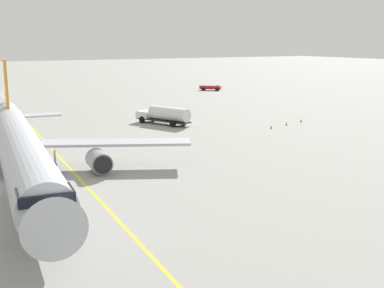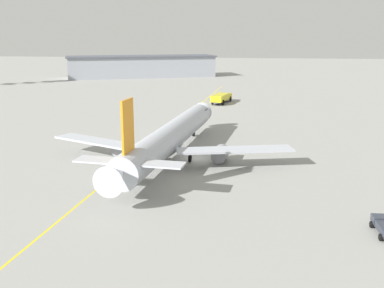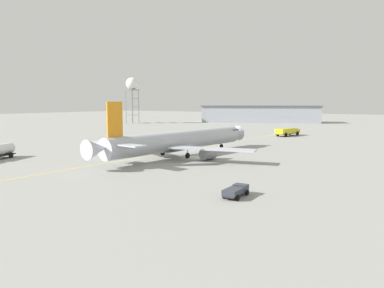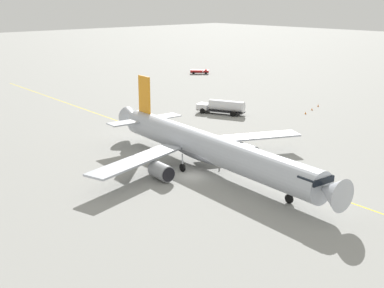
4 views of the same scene
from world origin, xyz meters
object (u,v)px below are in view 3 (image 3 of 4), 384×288
at_px(airliner_main, 179,141).
at_px(baggage_truck_truck, 236,191).
at_px(fire_tender_truck, 287,131).
at_px(radar_tower, 132,85).
at_px(safety_cone_near, 14,148).

bearing_deg(airliner_main, baggage_truck_truck, -127.88).
bearing_deg(fire_tender_truck, radar_tower, 85.31).
distance_m(baggage_truck_truck, radar_tower, 157.47).
bearing_deg(fire_tender_truck, airliner_main, -171.58).
relative_size(baggage_truck_truck, fire_tender_truck, 0.38).
bearing_deg(baggage_truck_truck, radar_tower, 44.33).
xyz_separation_m(baggage_truck_truck, fire_tender_truck, (21.07, -79.26, 0.83)).
height_order(baggage_truck_truck, radar_tower, radar_tower).
xyz_separation_m(airliner_main, baggage_truck_truck, (-24.46, 23.10, -2.32)).
bearing_deg(safety_cone_near, fire_tender_truck, -122.06).
distance_m(baggage_truck_truck, fire_tender_truck, 82.02).
relative_size(airliner_main, radar_tower, 1.90).
xyz_separation_m(airliner_main, safety_cone_near, (39.38, 12.13, -2.76)).
xyz_separation_m(fire_tender_truck, safety_cone_near, (42.78, 68.29, -1.27)).
xyz_separation_m(airliner_main, radar_tower, (89.55, -83.83, 16.79)).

